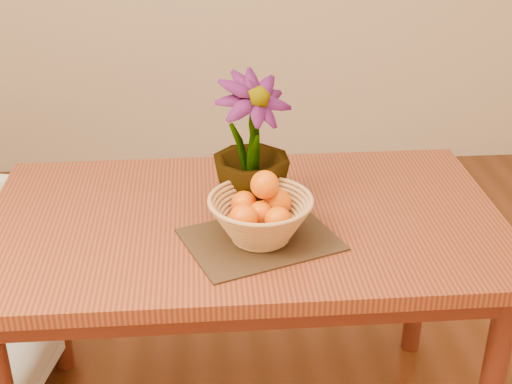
{
  "coord_description": "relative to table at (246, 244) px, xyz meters",
  "views": [
    {
      "loc": [
        -0.11,
        -1.38,
        1.7
      ],
      "look_at": [
        0.02,
        0.24,
        0.85
      ],
      "focal_mm": 50.0,
      "sensor_mm": 36.0,
      "label": 1
    }
  ],
  "objects": [
    {
      "name": "orange_pile",
      "position": [
        0.03,
        -0.12,
        0.18
      ],
      "size": [
        0.16,
        0.16,
        0.13
      ],
      "rotation": [
        0.0,
        0.0,
        0.09
      ],
      "color": "#E85B03",
      "rests_on": "wicker_basket"
    },
    {
      "name": "placemat",
      "position": [
        0.03,
        -0.13,
        0.09
      ],
      "size": [
        0.44,
        0.39,
        0.01
      ],
      "primitive_type": "cube",
      "rotation": [
        0.0,
        0.0,
        0.35
      ],
      "color": "#392515",
      "rests_on": "table"
    },
    {
      "name": "table",
      "position": [
        0.0,
        0.0,
        0.0
      ],
      "size": [
        1.4,
        0.8,
        0.75
      ],
      "color": "brown",
      "rests_on": "floor"
    },
    {
      "name": "wicker_basket",
      "position": [
        0.03,
        -0.13,
        0.15
      ],
      "size": [
        0.27,
        0.27,
        0.11
      ],
      "color": "tan",
      "rests_on": "placemat"
    },
    {
      "name": "potted_plant",
      "position": [
        0.02,
        0.05,
        0.28
      ],
      "size": [
        0.29,
        0.29,
        0.38
      ],
      "primitive_type": "imported",
      "rotation": [
        0.0,
        0.0,
        0.55
      ],
      "color": "#154112",
      "rests_on": "table"
    }
  ]
}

